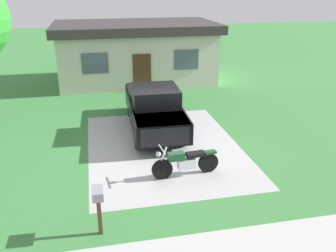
{
  "coord_description": "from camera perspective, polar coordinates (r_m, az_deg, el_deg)",
  "views": [
    {
      "loc": [
        -2.38,
        -12.1,
        5.78
      ],
      "look_at": [
        0.12,
        -0.17,
        0.9
      ],
      "focal_mm": 38.79,
      "sensor_mm": 36.0,
      "label": 1
    }
  ],
  "objects": [
    {
      "name": "ground_plane",
      "position": [
        13.63,
        -0.64,
        -3.3
      ],
      "size": [
        80.0,
        80.0,
        0.0
      ],
      "primitive_type": "plane",
      "color": "#3B7E3D"
    },
    {
      "name": "neighbor_house",
      "position": [
        22.64,
        -5.06,
        11.57
      ],
      "size": [
        9.6,
        5.6,
        3.5
      ],
      "color": "beige",
      "rests_on": "ground"
    },
    {
      "name": "motorcycle",
      "position": [
        11.51,
        2.72,
        -5.68
      ],
      "size": [
        2.21,
        0.7,
        1.09
      ],
      "color": "black",
      "rests_on": "ground"
    },
    {
      "name": "driveway_pad",
      "position": [
        13.62,
        -0.64,
        -3.29
      ],
      "size": [
        5.57,
        7.46,
        0.01
      ],
      "primitive_type": "cube",
      "color": "#ACACAC",
      "rests_on": "ground"
    },
    {
      "name": "mailbox",
      "position": [
        8.91,
        -10.92,
        -11.27
      ],
      "size": [
        0.26,
        0.48,
        1.26
      ],
      "color": "#4C3823",
      "rests_on": "ground"
    },
    {
      "name": "pickup_truck",
      "position": [
        15.04,
        -2.26,
        3.06
      ],
      "size": [
        2.18,
        5.69,
        1.9
      ],
      "color": "black",
      "rests_on": "ground"
    }
  ]
}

